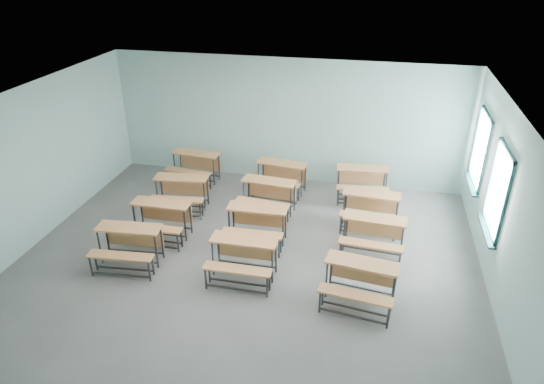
{
  "coord_description": "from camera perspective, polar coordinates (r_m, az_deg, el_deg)",
  "views": [
    {
      "loc": [
        2.2,
        -7.58,
        5.61
      ],
      "look_at": [
        0.25,
        1.2,
        1.0
      ],
      "focal_mm": 32.0,
      "sensor_mm": 36.0,
      "label": 1
    }
  ],
  "objects": [
    {
      "name": "desk_unit_r0c0",
      "position": [
        9.76,
        -16.59,
        -5.57
      ],
      "size": [
        1.31,
        0.94,
        0.78
      ],
      "rotation": [
        0.0,
        0.0,
        0.09
      ],
      "color": "#C98048",
      "rests_on": "ground"
    },
    {
      "name": "desk_unit_r3c0",
      "position": [
        12.82,
        -9.11,
        3.38
      ],
      "size": [
        1.33,
        0.97,
        0.78
      ],
      "rotation": [
        0.0,
        0.0,
        -0.11
      ],
      "color": "#C98048",
      "rests_on": "ground"
    },
    {
      "name": "desk_unit_r2c0",
      "position": [
        11.51,
        -10.69,
        0.39
      ],
      "size": [
        1.32,
        0.96,
        0.78
      ],
      "rotation": [
        0.0,
        0.0,
        0.1
      ],
      "color": "#C98048",
      "rests_on": "ground"
    },
    {
      "name": "room",
      "position": [
        8.86,
        -2.68,
        0.2
      ],
      "size": [
        9.04,
        8.04,
        3.24
      ],
      "color": "slate",
      "rests_on": "ground"
    },
    {
      "name": "desk_unit_r3c2",
      "position": [
        12.0,
        10.58,
        1.56
      ],
      "size": [
        1.32,
        0.96,
        0.78
      ],
      "rotation": [
        0.0,
        0.0,
        0.1
      ],
      "color": "#C98048",
      "rests_on": "ground"
    },
    {
      "name": "desk_unit_r3c1",
      "position": [
        12.07,
        1.0,
        2.2
      ],
      "size": [
        1.34,
        0.99,
        0.78
      ],
      "rotation": [
        0.0,
        0.0,
        -0.13
      ],
      "color": "#C98048",
      "rests_on": "ground"
    },
    {
      "name": "desk_unit_r0c1",
      "position": [
        9.02,
        -3.46,
        -7.27
      ],
      "size": [
        1.25,
        0.84,
        0.78
      ],
      "rotation": [
        0.0,
        0.0,
        0.01
      ],
      "color": "#C98048",
      "rests_on": "ground"
    },
    {
      "name": "desk_unit_r2c2",
      "position": [
        10.8,
        11.52,
        -1.58
      ],
      "size": [
        1.29,
        0.9,
        0.78
      ],
      "rotation": [
        0.0,
        0.0,
        -0.06
      ],
      "color": "#C98048",
      "rests_on": "ground"
    },
    {
      "name": "desk_unit_r0c2",
      "position": [
        8.54,
        10.33,
        -9.93
      ],
      "size": [
        1.34,
        0.99,
        0.78
      ],
      "rotation": [
        0.0,
        0.0,
        -0.13
      ],
      "color": "#C98048",
      "rests_on": "ground"
    },
    {
      "name": "desk_unit_r1c2",
      "position": [
        9.87,
        11.85,
        -4.54
      ],
      "size": [
        1.3,
        0.92,
        0.78
      ],
      "rotation": [
        0.0,
        0.0,
        -0.07
      ],
      "color": "#C98048",
      "rests_on": "ground"
    },
    {
      "name": "desk_unit_r1c1",
      "position": [
        10.02,
        -1.86,
        -3.39
      ],
      "size": [
        1.26,
        0.87,
        0.78
      ],
      "rotation": [
        0.0,
        0.0,
        0.03
      ],
      "color": "#C98048",
      "rests_on": "ground"
    },
    {
      "name": "desk_unit_r2c1",
      "position": [
        11.14,
        -0.51,
        -0.04
      ],
      "size": [
        1.31,
        0.94,
        0.78
      ],
      "rotation": [
        0.0,
        0.0,
        -0.09
      ],
      "color": "#C98048",
      "rests_on": "ground"
    },
    {
      "name": "desk_unit_r1c0",
      "position": [
        10.48,
        -13.04,
        -2.69
      ],
      "size": [
        1.25,
        0.84,
        0.78
      ],
      "rotation": [
        0.0,
        0.0,
        0.01
      ],
      "color": "#C98048",
      "rests_on": "ground"
    }
  ]
}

